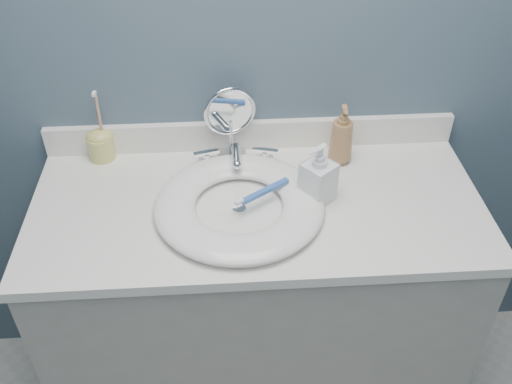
{
  "coord_description": "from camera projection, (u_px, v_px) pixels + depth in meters",
  "views": [
    {
      "loc": [
        -0.08,
        -0.2,
        1.87
      ],
      "look_at": [
        -0.01,
        0.94,
        0.94
      ],
      "focal_mm": 40.0,
      "sensor_mm": 36.0,
      "label": 1
    }
  ],
  "objects": [
    {
      "name": "back_wall",
      "position": [
        251.0,
        47.0,
        1.55
      ],
      "size": [
        2.2,
        0.02,
        2.4
      ],
      "primitive_type": "cube",
      "color": "#485C6C",
      "rests_on": "ground"
    },
    {
      "name": "vanity_cabinet",
      "position": [
        257.0,
        311.0,
        1.82
      ],
      "size": [
        1.2,
        0.55,
        0.85
      ],
      "primitive_type": "cube",
      "color": "#AAA59B",
      "rests_on": "ground"
    },
    {
      "name": "countertop",
      "position": [
        257.0,
        206.0,
        1.55
      ],
      "size": [
        1.22,
        0.57,
        0.03
      ],
      "primitive_type": "cube",
      "color": "white",
      "rests_on": "vanity_cabinet"
    },
    {
      "name": "backsplash",
      "position": [
        251.0,
        135.0,
        1.71
      ],
      "size": [
        1.22,
        0.02,
        0.09
      ],
      "primitive_type": "cube",
      "color": "white",
      "rests_on": "countertop"
    },
    {
      "name": "basin",
      "position": [
        239.0,
        205.0,
        1.5
      ],
      "size": [
        0.45,
        0.45,
        0.04
      ],
      "primitive_type": null,
      "color": "white",
      "rests_on": "countertop"
    },
    {
      "name": "drain",
      "position": [
        239.0,
        209.0,
        1.51
      ],
      "size": [
        0.04,
        0.04,
        0.01
      ],
      "primitive_type": "cylinder",
      "color": "silver",
      "rests_on": "countertop"
    },
    {
      "name": "faucet",
      "position": [
        236.0,
        159.0,
        1.65
      ],
      "size": [
        0.25,
        0.13,
        0.07
      ],
      "color": "silver",
      "rests_on": "countertop"
    },
    {
      "name": "makeup_mirror",
      "position": [
        230.0,
        119.0,
        1.63
      ],
      "size": [
        0.15,
        0.09,
        0.23
      ],
      "rotation": [
        0.0,
        0.0,
        0.22
      ],
      "color": "silver",
      "rests_on": "countertop"
    },
    {
      "name": "soap_bottle_amber",
      "position": [
        342.0,
        135.0,
        1.63
      ],
      "size": [
        0.07,
        0.08,
        0.18
      ],
      "primitive_type": "imported",
      "rotation": [
        0.0,
        0.0,
        -0.06
      ],
      "color": "#9E7147",
      "rests_on": "countertop"
    },
    {
      "name": "soap_bottle_clear",
      "position": [
        319.0,
        173.0,
        1.49
      ],
      "size": [
        0.11,
        0.11,
        0.17
      ],
      "primitive_type": "imported",
      "rotation": [
        0.0,
        0.0,
        -0.88
      ],
      "color": "white",
      "rests_on": "countertop"
    },
    {
      "name": "toothbrush_holder",
      "position": [
        101.0,
        143.0,
        1.67
      ],
      "size": [
        0.08,
        0.08,
        0.22
      ],
      "rotation": [
        0.0,
        0.0,
        0.43
      ],
      "color": "#D3CC69",
      "rests_on": "countertop"
    },
    {
      "name": "toothbrush_lying",
      "position": [
        263.0,
        192.0,
        1.5
      ],
      "size": [
        0.15,
        0.11,
        0.02
      ],
      "rotation": [
        0.0,
        0.0,
        0.6
      ],
      "color": "#3261B1",
      "rests_on": "basin"
    }
  ]
}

